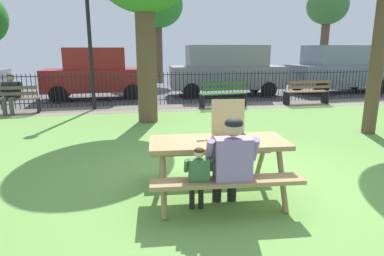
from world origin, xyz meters
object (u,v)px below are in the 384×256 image
at_px(picnic_table_foreground, 218,153).
at_px(adult_at_table, 231,161).
at_px(child_at_table, 198,174).
at_px(park_bench_right, 307,92).
at_px(park_bench_left, 11,100).
at_px(parked_car_center, 96,73).
at_px(pizza_box_open, 230,132).
at_px(parked_car_far_right, 341,68).
at_px(far_tree_center, 327,9).
at_px(pizza_slice_on_table, 202,139).
at_px(person_on_park_bench, 11,92).
at_px(parked_car_right, 226,69).
at_px(far_tree_midleft, 158,6).
at_px(park_bench_center, 223,95).
at_px(lamp_post_walkway, 89,30).

bearing_deg(picnic_table_foreground, adult_at_table, -87.76).
relative_size(child_at_table, park_bench_right, 0.53).
xyz_separation_m(adult_at_table, park_bench_left, (-4.68, 7.30, -0.24)).
bearing_deg(picnic_table_foreground, parked_car_center, 103.91).
distance_m(picnic_table_foreground, pizza_box_open, 0.32).
bearing_deg(parked_car_far_right, child_at_table, -130.92).
distance_m(park_bench_right, far_tree_center, 10.90).
distance_m(picnic_table_foreground, pizza_slice_on_table, 0.28).
xyz_separation_m(pizza_slice_on_table, adult_at_table, (0.22, -0.59, -0.12)).
bearing_deg(parked_car_far_right, person_on_park_bench, -168.46).
relative_size(pizza_slice_on_table, person_on_park_bench, 0.20).
relative_size(pizza_slice_on_table, child_at_table, 0.27).
distance_m(person_on_park_bench, parked_car_far_right, 13.15).
bearing_deg(parked_car_center, park_bench_left, -131.22).
height_order(child_at_table, park_bench_left, child_at_table).
bearing_deg(child_at_table, person_on_park_bench, 120.22).
bearing_deg(pizza_box_open, parked_car_right, 73.84).
xyz_separation_m(adult_at_table, far_tree_midleft, (0.64, 15.70, 3.55)).
xyz_separation_m(pizza_slice_on_table, child_at_table, (-0.17, -0.59, -0.26)).
relative_size(park_bench_left, park_bench_center, 1.00).
distance_m(picnic_table_foreground, adult_at_table, 0.51).
bearing_deg(child_at_table, far_tree_midleft, 86.23).
distance_m(child_at_table, parked_car_center, 10.14).
height_order(person_on_park_bench, far_tree_midleft, far_tree_midleft).
xyz_separation_m(park_bench_right, far_tree_center, (5.76, 8.40, 3.88)).
bearing_deg(pizza_box_open, picnic_table_foreground, -171.13).
height_order(parked_car_right, far_tree_midleft, far_tree_midleft).
bearing_deg(lamp_post_walkway, child_at_table, -76.11).
bearing_deg(park_bench_left, person_on_park_bench, 37.11).
distance_m(pizza_box_open, parked_car_right, 9.80).
xyz_separation_m(pizza_box_open, parked_car_center, (-2.51, 9.41, 0.15)).
relative_size(park_bench_right, parked_car_far_right, 0.34).
bearing_deg(person_on_park_bench, child_at_table, -59.78).
height_order(picnic_table_foreground, park_bench_left, park_bench_left).
distance_m(pizza_slice_on_table, child_at_table, 0.66).
height_order(picnic_table_foreground, pizza_box_open, pizza_box_open).
bearing_deg(parked_car_right, far_tree_midleft, 111.27).
xyz_separation_m(park_bench_center, parked_car_center, (-4.38, 2.65, 0.59)).
bearing_deg(pizza_box_open, park_bench_left, 125.52).
relative_size(person_on_park_bench, far_tree_center, 0.21).
relative_size(parked_car_right, far_tree_midleft, 0.85).
bearing_deg(far_tree_center, park_bench_center, -136.49).
height_order(pizza_box_open, parked_car_center, parked_car_center).
relative_size(adult_at_table, park_bench_right, 0.74).
bearing_deg(pizza_slice_on_table, parked_car_far_right, 47.92).
distance_m(parked_car_right, parked_car_far_right, 5.34).
bearing_deg(parked_car_center, park_bench_right, -19.52).
bearing_deg(adult_at_table, far_tree_center, 55.30).
bearing_deg(far_tree_center, adult_at_table, -124.70).
distance_m(picnic_table_foreground, lamp_post_walkway, 7.71).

